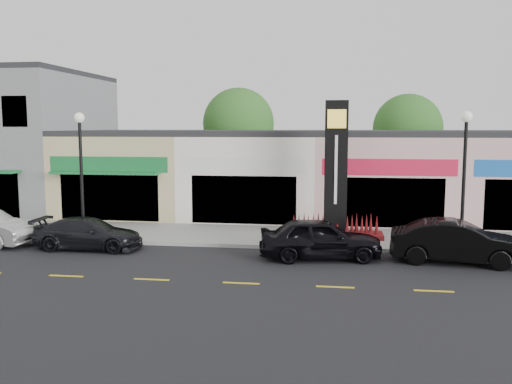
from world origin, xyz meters
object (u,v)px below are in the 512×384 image
lamp_east_near (464,166)px  pylon_sign (336,189)px  car_dark_sedan (89,234)px  car_black_sedan (320,238)px  car_black_conv (457,242)px  lamp_west_near (81,162)px

lamp_east_near → pylon_sign: 5.42m
car_dark_sedan → car_black_sedan: size_ratio=0.96×
pylon_sign → car_black_sedan: pylon_sign is taller
car_black_sedan → car_black_conv: car_black_conv is taller
pylon_sign → lamp_west_near: bearing=-171.2°
lamp_west_near → car_dark_sedan: lamp_west_near is taller
lamp_west_near → car_dark_sedan: (0.95, -1.52, -2.83)m
lamp_west_near → car_black_sedan: size_ratio=1.18×
lamp_west_near → car_black_conv: 15.79m
lamp_east_near → car_black_sedan: 6.45m
pylon_sign → car_black_conv: pylon_sign is taller
lamp_east_near → car_black_sedan: bearing=-161.5°
car_black_conv → car_black_sedan: bearing=97.7°
car_black_sedan → lamp_east_near: bearing=-80.0°
lamp_east_near → car_black_sedan: (-5.57, -1.86, -2.69)m
pylon_sign → car_black_conv: (4.45, -3.51, -1.48)m
car_black_sedan → pylon_sign: bearing=-17.5°
car_black_conv → lamp_east_near: bearing=-9.5°
lamp_east_near → car_black_sedan: size_ratio=1.18×
pylon_sign → car_black_conv: 5.86m
lamp_east_near → car_black_sedan: lamp_east_near is taller
lamp_west_near → pylon_sign: 11.19m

